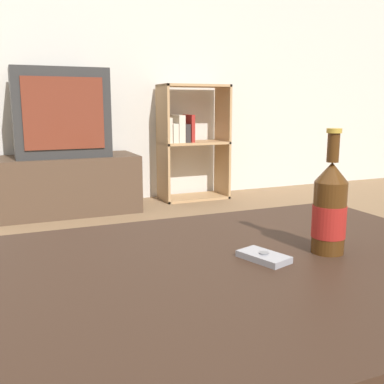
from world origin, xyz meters
name	(u,v)px	position (x,y,z in m)	size (l,w,h in m)	color
back_wall	(43,42)	(0.00, 3.02, 1.30)	(8.00, 0.05, 2.60)	beige
coffee_table	(204,298)	(0.00, 0.00, 0.43)	(1.32, 0.83, 0.49)	#332116
tv_stand	(64,185)	(0.06, 2.70, 0.22)	(1.10, 0.49, 0.44)	#4C3828
television	(60,113)	(0.06, 2.70, 0.76)	(0.67, 0.41, 0.64)	#2D2D2D
bookshelf	(189,139)	(1.14, 2.81, 0.52)	(0.58, 0.30, 0.99)	tan
beer_bottle	(330,209)	(0.30, -0.01, 0.59)	(0.07, 0.07, 0.28)	#47280F
cell_phone	(264,257)	(0.14, 0.00, 0.50)	(0.09, 0.12, 0.02)	gray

